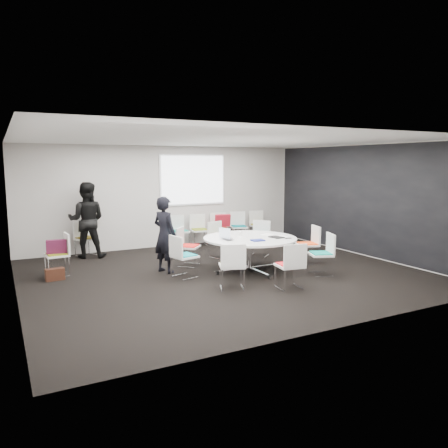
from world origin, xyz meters
name	(u,v)px	position (x,y,z in m)	size (l,w,h in m)	color
room_shell	(228,208)	(0.09, 0.00, 1.40)	(8.08, 7.08, 2.88)	black
conference_table	(250,247)	(0.62, -0.02, 0.52)	(2.02, 2.02, 0.73)	silver
projection_screen	(193,180)	(0.80, 3.46, 1.85)	(1.90, 0.03, 1.35)	white
chair_ring_a	(308,252)	(2.17, -0.05, 0.28)	(0.55, 0.56, 0.88)	silver
chair_ring_b	(259,245)	(1.60, 1.16, 0.28)	(0.64, 0.64, 0.88)	silver
chair_ring_c	(220,247)	(0.64, 1.46, 0.28)	(0.57, 0.56, 0.88)	silver
chair_ring_d	(188,254)	(-0.41, 0.98, 0.28)	(0.64, 0.64, 0.88)	silver
chair_ring_e	(184,264)	(-0.88, 0.09, 0.28)	(0.54, 0.55, 0.88)	silver
chair_ring_f	(232,275)	(-0.41, -1.09, 0.28)	(0.59, 0.59, 0.88)	silver
chair_ring_g	(290,275)	(0.55, -1.59, 0.28)	(0.52, 0.51, 0.88)	silver
chair_ring_h	(321,262)	(1.74, -1.05, 0.28)	(0.58, 0.59, 0.88)	silver
chair_back_a	(179,237)	(0.24, 3.17, 0.28)	(0.48, 0.46, 0.88)	silver
chair_back_b	(199,236)	(0.83, 3.12, 0.28)	(0.52, 0.51, 0.88)	silver
chair_back_c	(219,234)	(1.48, 3.17, 0.28)	(0.56, 0.55, 0.88)	silver
chair_back_d	(239,232)	(2.13, 3.16, 0.28)	(0.58, 0.57, 0.88)	silver
chair_back_e	(258,231)	(2.81, 3.15, 0.28)	(0.53, 0.52, 0.88)	silver
chair_spare_left	(58,263)	(-3.15, 1.42, 0.28)	(0.48, 0.49, 0.88)	silver
chair_person_back	(86,245)	(-2.28, 3.16, 0.28)	(0.60, 0.60, 0.88)	silver
person_main	(165,235)	(-1.07, 0.69, 0.82)	(0.60, 0.39, 1.64)	black
person_back	(87,220)	(-2.27, 3.00, 0.94)	(0.91, 0.71, 1.87)	black
laptop	(229,239)	(0.09, -0.03, 0.74)	(0.36, 0.23, 0.03)	#333338
laptop_lid	(225,233)	(0.02, 0.03, 0.86)	(0.30, 0.02, 0.22)	silver
notebook_black	(276,237)	(1.11, -0.30, 0.74)	(0.22, 0.30, 0.02)	black
tablet_folio	(258,240)	(0.55, -0.45, 0.74)	(0.26, 0.20, 0.03)	navy
papers_right	(267,234)	(1.17, 0.15, 0.73)	(0.30, 0.21, 0.00)	white
papers_front	(280,236)	(1.26, -0.22, 0.73)	(0.30, 0.21, 0.00)	silver
cup	(240,233)	(0.57, 0.35, 0.78)	(0.08, 0.08, 0.09)	white
phone	(288,238)	(1.28, -0.50, 0.73)	(0.14, 0.07, 0.01)	black
maroon_bag	(56,247)	(-3.17, 1.42, 0.62)	(0.40, 0.14, 0.28)	#551633
brown_bag	(55,274)	(-3.26, 1.08, 0.12)	(0.36, 0.16, 0.24)	#361B11
red_jacket	(223,221)	(1.48, 2.94, 0.70)	(0.44, 0.10, 0.35)	#A51423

